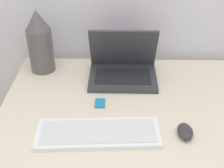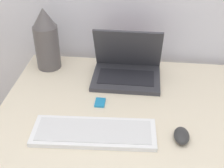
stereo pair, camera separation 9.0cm
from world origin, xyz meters
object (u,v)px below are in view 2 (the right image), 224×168
object	(u,v)px
keyboard	(94,132)
mouse	(182,136)
mp3_player	(100,102)
vase	(46,39)
laptop	(127,68)

from	to	relation	value
keyboard	mouse	world-z (taller)	mouse
keyboard	mp3_player	distance (m)	0.19
mouse	vase	world-z (taller)	vase
mp3_player	mouse	bearing A→B (deg)	-29.01
mouse	mp3_player	bearing A→B (deg)	150.99
mp3_player	laptop	bearing A→B (deg)	66.22
laptop	mp3_player	size ratio (longest dim) A/B	5.32
mp3_player	vase	bearing A→B (deg)	136.95
laptop	keyboard	xyz separation A→B (m)	(-0.09, -0.41, -0.04)
keyboard	laptop	bearing A→B (deg)	77.28
laptop	mouse	distance (m)	0.46
keyboard	vase	distance (m)	0.57
keyboard	mp3_player	world-z (taller)	keyboard
keyboard	vase	size ratio (longest dim) A/B	1.52
laptop	vase	xyz separation A→B (m)	(-0.39, 0.06, 0.10)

